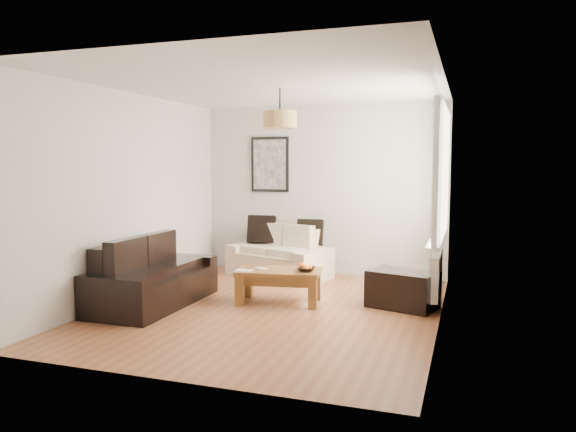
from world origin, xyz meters
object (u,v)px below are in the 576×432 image
(ottoman, at_px, (403,289))
(loveseat_cream, at_px, (279,253))
(coffee_table, at_px, (279,286))
(sofa_leather, at_px, (153,274))

(ottoman, bearing_deg, loveseat_cream, 148.69)
(coffee_table, distance_m, ottoman, 1.49)
(sofa_leather, height_order, ottoman, sofa_leather)
(coffee_table, relative_size, ottoman, 1.31)
(sofa_leather, bearing_deg, coffee_table, -67.91)
(loveseat_cream, xyz_separation_m, coffee_table, (0.52, -1.47, -0.16))
(loveseat_cream, relative_size, ottoman, 1.91)
(loveseat_cream, relative_size, coffee_table, 1.46)
(loveseat_cream, distance_m, sofa_leather, 2.23)
(coffee_table, bearing_deg, loveseat_cream, 109.34)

